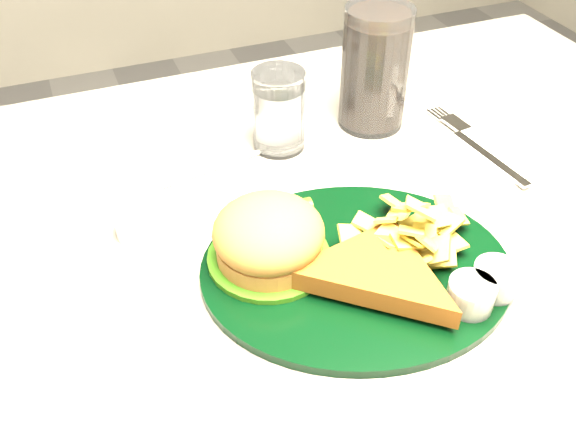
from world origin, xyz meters
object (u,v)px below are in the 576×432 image
(cola_glass, at_px, (375,69))
(dinner_plate, at_px, (358,246))
(fork_napkin, at_px, (485,154))
(table, at_px, (300,420))
(water_glass, at_px, (279,111))

(cola_glass, bearing_deg, dinner_plate, -120.02)
(dinner_plate, bearing_deg, fork_napkin, 42.34)
(table, distance_m, dinner_plate, 0.42)
(dinner_plate, distance_m, water_glass, 0.24)
(table, relative_size, fork_napkin, 7.00)
(table, xyz_separation_m, water_glass, (0.03, 0.16, 0.43))
(water_glass, xyz_separation_m, cola_glass, (0.14, 0.01, 0.03))
(dinner_plate, bearing_deg, cola_glass, 75.26)
(dinner_plate, relative_size, cola_glass, 1.96)
(cola_glass, bearing_deg, water_glass, -176.40)
(table, distance_m, fork_napkin, 0.46)
(dinner_plate, xyz_separation_m, cola_glass, (0.15, 0.25, 0.04))
(dinner_plate, height_order, fork_napkin, dinner_plate)
(table, bearing_deg, fork_napkin, 8.77)
(dinner_plate, distance_m, fork_napkin, 0.27)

